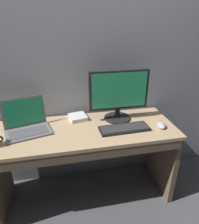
# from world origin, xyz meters

# --- Properties ---
(ground_plane) EXTENTS (14.00, 14.00, 0.00)m
(ground_plane) POSITION_xyz_m (0.00, 0.00, 0.00)
(ground_plane) COLOR #4C4C51
(desk) EXTENTS (1.50, 0.56, 0.72)m
(desk) POSITION_xyz_m (0.00, -0.01, 0.50)
(desk) COLOR tan
(desk) RESTS_ON ground
(laptop_space_gray) EXTENTS (0.39, 0.33, 0.25)m
(laptop_space_gray) POSITION_xyz_m (-0.45, 0.06, 0.77)
(laptop_space_gray) COLOR slate
(laptop_space_gray) RESTS_ON desk
(external_monitor) EXTENTS (0.51, 0.23, 0.44)m
(external_monitor) POSITION_xyz_m (0.31, 0.11, 0.96)
(external_monitor) COLOR black
(external_monitor) RESTS_ON desk
(wired_keyboard) EXTENTS (0.41, 0.16, 0.02)m
(wired_keyboard) POSITION_xyz_m (0.31, -0.08, 0.73)
(wired_keyboard) COLOR black
(wired_keyboard) RESTS_ON desk
(computer_mouse) EXTENTS (0.09, 0.12, 0.04)m
(computer_mouse) POSITION_xyz_m (0.63, -0.10, 0.74)
(computer_mouse) COLOR #B7B7BC
(computer_mouse) RESTS_ON desk
(external_drive_box) EXTENTS (0.17, 0.18, 0.03)m
(external_drive_box) POSITION_xyz_m (-0.03, 0.19, 0.74)
(external_drive_box) COLOR silver
(external_drive_box) RESTS_ON desk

